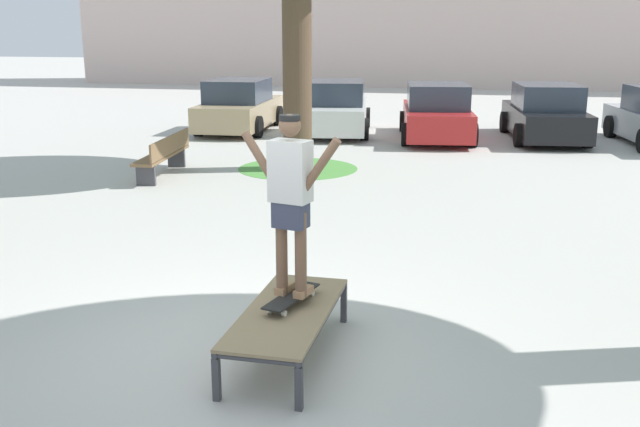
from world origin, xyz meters
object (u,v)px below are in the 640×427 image
skateboard (292,297)px  car_white (336,109)px  car_tan (239,107)px  car_black (545,114)px  skater (291,193)px  car_red (437,114)px  park_bench (164,154)px  skate_box (287,315)px

skateboard → car_white: (-2.17, 14.20, 0.15)m
car_tan → car_black: same height
skateboard → skater: bearing=75.3°
car_red → park_bench: bearing=-130.3°
car_white → car_tan: bearing=-179.2°
skateboard → park_bench: (-4.53, 7.50, -0.09)m
car_white → car_black: size_ratio=1.01×
skate_box → car_red: 13.83m
skateboard → car_tan: bearing=109.6°
park_bench → skater: bearing=-58.9°
skateboard → car_white: 14.37m
skater → park_bench: skater is taller
car_black → park_bench: bearing=-140.8°
skater → car_black: bearing=75.8°
skate_box → car_white: (-2.17, 14.35, 0.28)m
skateboard → car_black: size_ratio=0.19×
skate_box → car_black: 14.70m
skater → park_bench: (-4.53, 7.50, -1.08)m
skate_box → skater: skater is taller
skater → car_black: 14.57m
car_white → skate_box: bearing=-81.4°
car_white → car_black: bearing=-1.0°
skater → car_white: size_ratio=0.39×
car_red → park_bench: car_red is taller
skate_box → skateboard: 0.20m
car_red → skater: bearing=-92.9°
car_white → car_black: same height
skateboard → car_tan: 15.03m
skater → car_black: (3.57, 14.10, -0.84)m
car_white → car_black: 5.74m
skate_box → car_tan: bearing=109.4°
skate_box → car_white: size_ratio=0.44×
skater → car_tan: bearing=109.6°
park_bench → car_black: bearing=39.2°
skateboard → car_white: car_white is taller
skateboard → park_bench: size_ratio=0.34×
car_white → car_black: (5.74, -0.10, 0.00)m
skater → car_tan: (-5.04, 14.16, -0.84)m
skater → park_bench: 8.83m
skateboard → car_tan: size_ratio=0.19×
car_tan → car_black: 8.61m
car_red → car_white: bearing=169.4°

